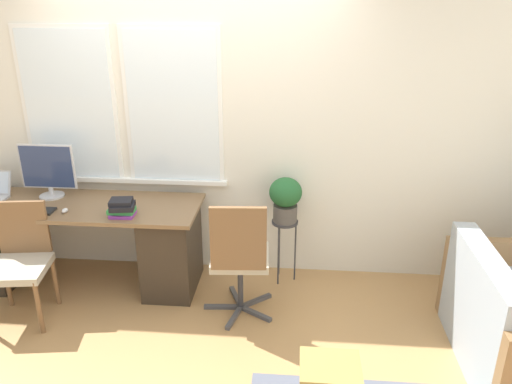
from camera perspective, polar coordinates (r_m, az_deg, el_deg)
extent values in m
plane|color=tan|center=(4.12, -8.01, -13.17)|extent=(14.00, 14.00, 0.00)
cube|color=white|center=(4.24, -6.78, 8.00)|extent=(9.00, 0.06, 2.70)
cube|color=white|center=(4.51, -20.55, 9.20)|extent=(0.82, 0.02, 1.31)
cube|color=white|center=(4.50, -20.60, 9.17)|extent=(0.75, 0.01, 1.24)
cube|color=white|center=(4.21, -9.42, 9.46)|extent=(0.82, 0.02, 1.31)
cube|color=white|center=(4.20, -9.45, 9.43)|extent=(0.75, 0.01, 1.24)
cube|color=white|center=(4.52, -14.37, 1.44)|extent=(1.75, 0.11, 0.04)
cube|color=brown|center=(4.35, -19.84, -1.51)|extent=(2.03, 0.67, 0.03)
cube|color=#33281E|center=(4.25, -9.61, -6.52)|extent=(0.40, 0.59, 0.71)
cylinder|color=silver|center=(4.58, -22.28, -0.40)|extent=(0.20, 0.20, 0.02)
cylinder|color=silver|center=(4.56, -22.36, 0.15)|extent=(0.04, 0.04, 0.08)
cube|color=silver|center=(4.50, -22.72, 2.72)|extent=(0.46, 0.02, 0.38)
cube|color=navy|center=(4.49, -22.80, 2.66)|extent=(0.44, 0.01, 0.35)
cube|color=black|center=(4.32, -24.18, -1.95)|extent=(0.35, 0.13, 0.02)
ellipsoid|color=silver|center=(4.21, -21.01, -1.99)|extent=(0.04, 0.07, 0.03)
cube|color=purple|center=(4.01, -14.98, -2.47)|extent=(0.19, 0.15, 0.03)
cube|color=green|center=(4.00, -15.11, -2.05)|extent=(0.20, 0.13, 0.04)
cube|color=black|center=(3.98, -15.02, -1.60)|extent=(0.21, 0.20, 0.04)
cube|color=black|center=(3.97, -15.19, -1.07)|extent=(0.19, 0.16, 0.03)
cylinder|color=brown|center=(4.05, -23.57, -12.02)|extent=(0.04, 0.04, 0.44)
cylinder|color=brown|center=(4.48, -26.55, -9.16)|extent=(0.04, 0.04, 0.44)
cylinder|color=brown|center=(4.34, -21.98, -9.35)|extent=(0.04, 0.04, 0.44)
cube|color=#B2A893|center=(4.16, -25.62, -7.95)|extent=(0.48, 0.46, 0.06)
cube|color=brown|center=(4.23, -25.12, -3.65)|extent=(0.39, 0.09, 0.43)
cube|color=#47474C|center=(4.10, -3.86, -12.96)|extent=(0.30, 0.06, 0.03)
cube|color=#47474C|center=(3.98, -2.52, -14.14)|extent=(0.11, 0.29, 0.03)
cube|color=#47474C|center=(4.02, -0.06, -13.72)|extent=(0.27, 0.19, 0.03)
cube|color=#47474C|center=(4.16, -0.02, -12.34)|extent=(0.25, 0.22, 0.03)
cube|color=#47474C|center=(4.21, -2.30, -11.91)|extent=(0.14, 0.29, 0.03)
cylinder|color=#333338|center=(3.97, -1.79, -10.42)|extent=(0.04, 0.04, 0.41)
cube|color=#B2A893|center=(3.85, -1.83, -7.48)|extent=(0.46, 0.44, 0.06)
cube|color=brown|center=(3.53, -2.04, -5.37)|extent=(0.40, 0.06, 0.49)
cube|color=#9EA8B2|center=(3.55, 24.68, -9.30)|extent=(0.16, 1.06, 0.35)
cube|color=olive|center=(4.28, 25.74, -8.84)|extent=(0.81, 0.09, 0.65)
cylinder|color=#333338|center=(4.21, 3.32, -3.44)|extent=(0.22, 0.22, 0.02)
cylinder|color=#333338|center=(4.34, 4.49, -6.86)|extent=(0.01, 0.01, 0.55)
cylinder|color=#333338|center=(4.41, 2.66, -6.29)|extent=(0.01, 0.01, 0.55)
cylinder|color=#333338|center=(4.27, 2.57, -7.32)|extent=(0.01, 0.01, 0.55)
cylinder|color=#514C47|center=(4.18, 3.35, -2.41)|extent=(0.20, 0.20, 0.15)
ellipsoid|color=#235B2D|center=(4.10, 3.40, -0.02)|extent=(0.27, 0.27, 0.24)
cube|color=olive|center=(2.92, 8.50, -19.13)|extent=(0.33, 0.28, 0.02)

